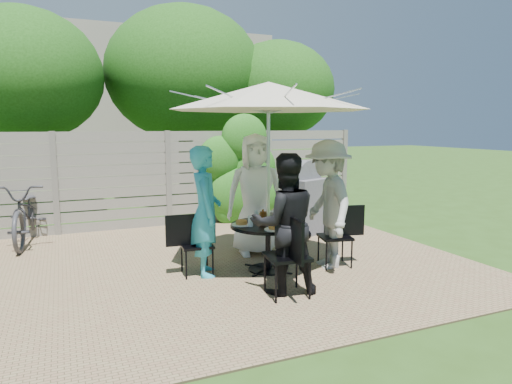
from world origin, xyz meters
name	(u,v)px	position (x,y,z in m)	size (l,w,h in m)	color
backyard_envelope	(122,105)	(0.09, 10.29, 2.61)	(60.00, 60.00, 5.00)	#2C4B17
patio_table	(268,238)	(0.61, -0.28, 0.45)	(1.17, 1.17, 0.65)	black
umbrella	(269,96)	(0.61, -0.28, 2.31)	(3.04, 3.04, 2.50)	silver
chair_back	(254,234)	(0.80, 0.67, 0.28)	(0.56, 0.71, 0.93)	black
person_back	(256,195)	(0.78, 0.53, 0.92)	(0.90, 0.58, 1.83)	white
chair_left	(196,257)	(-0.33, -0.09, 0.25)	(0.61, 0.43, 0.82)	black
person_left	(205,212)	(-0.20, -0.11, 0.85)	(0.62, 0.41, 1.69)	#2BA1BE
chair_front	(287,273)	(0.42, -1.23, 0.29)	(0.51, 0.72, 0.96)	black
person_front	(285,224)	(0.45, -1.09, 0.82)	(0.80, 0.62, 1.64)	black
chair_right	(336,248)	(1.56, -0.47, 0.26)	(0.65, 0.50, 0.86)	black
person_right	(328,205)	(1.42, -0.44, 0.88)	(1.14, 0.65, 1.76)	#A3A4A0
plate_back	(262,217)	(0.68, 0.07, 0.67)	(0.26, 0.26, 0.06)	white
plate_left	(241,223)	(0.26, -0.21, 0.67)	(0.26, 0.26, 0.06)	white
plate_front	(275,228)	(0.54, -0.63, 0.67)	(0.26, 0.26, 0.06)	white
plate_right	(294,221)	(0.96, -0.35, 0.67)	(0.26, 0.26, 0.06)	white
glass_back	(256,215)	(0.56, 0.00, 0.72)	(0.07, 0.07, 0.14)	silver
glass_left	(250,221)	(0.34, -0.33, 0.72)	(0.07, 0.07, 0.14)	silver
glass_front	(281,222)	(0.66, -0.55, 0.72)	(0.07, 0.07, 0.14)	silver
syrup_jug	(263,217)	(0.56, -0.22, 0.73)	(0.09, 0.09, 0.16)	#59280C
coffee_cup	(272,216)	(0.75, -0.08, 0.71)	(0.08, 0.08, 0.12)	#C6B293
bicycle	(28,213)	(-2.43, 2.60, 0.52)	(0.69, 1.97, 1.04)	#333338
bbq_grill	(305,201)	(2.10, 1.37, 0.61)	(0.79, 0.71, 1.34)	slate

